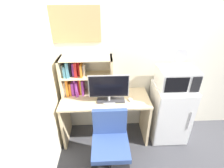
{
  "coord_description": "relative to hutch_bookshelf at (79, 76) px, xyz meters",
  "views": [
    {
      "loc": [
        -0.9,
        -2.36,
        2.17
      ],
      "look_at": [
        -0.8,
        -0.31,
        1.03
      ],
      "focal_mm": 26.85,
      "sensor_mm": 36.0,
      "label": 1
    }
  ],
  "objects": [
    {
      "name": "desk",
      "position": [
        0.37,
        -0.15,
        -0.54
      ],
      "size": [
        1.31,
        0.57,
        0.78
      ],
      "color": "beige",
      "rests_on": "ground_plane"
    },
    {
      "name": "monitor",
      "position": [
        0.42,
        -0.25,
        -0.07
      ],
      "size": [
        0.56,
        0.2,
        0.42
      ],
      "color": "#B7B7BC",
      "rests_on": "desk"
    },
    {
      "name": "microwave",
      "position": [
        1.39,
        -0.16,
        0.01
      ],
      "size": [
        0.52,
        0.41,
        0.29
      ],
      "color": "silver",
      "rests_on": "mini_fridge"
    },
    {
      "name": "wall_corkboard",
      "position": [
        -0.03,
        0.12,
        0.7
      ],
      "size": [
        0.74,
        0.02,
        0.48
      ],
      "primitive_type": "cube",
      "color": "tan"
    },
    {
      "name": "computer_mouse",
      "position": [
        0.73,
        -0.24,
        -0.28
      ],
      "size": [
        0.06,
        0.09,
        0.04
      ],
      "primitive_type": "ellipsoid",
      "color": "silver",
      "rests_on": "desk"
    },
    {
      "name": "desk_chair",
      "position": [
        0.42,
        -0.72,
        -0.7
      ],
      "size": [
        0.53,
        0.53,
        0.87
      ],
      "color": "black",
      "rests_on": "ground_plane"
    },
    {
      "name": "mini_fridge",
      "position": [
        1.39,
        -0.16,
        -0.61
      ],
      "size": [
        0.56,
        0.53,
        0.94
      ],
      "color": "white",
      "rests_on": "ground_plane"
    },
    {
      "name": "desk_fan",
      "position": [
        1.38,
        -0.17,
        0.32
      ],
      "size": [
        0.18,
        0.11,
        0.29
      ],
      "color": "silver",
      "rests_on": "microwave"
    },
    {
      "name": "keyboard",
      "position": [
        0.45,
        -0.23,
        -0.29
      ],
      "size": [
        0.4,
        0.14,
        0.02
      ],
      "primitive_type": "cube",
      "color": "#333338",
      "rests_on": "desk"
    },
    {
      "name": "hutch_bookshelf",
      "position": [
        0.0,
        0.0,
        0.0
      ],
      "size": [
        0.75,
        0.29,
        0.59
      ],
      "color": "beige",
      "rests_on": "desk"
    },
    {
      "name": "wall_back",
      "position": [
        1.67,
        0.15,
        0.22
      ],
      "size": [
        6.4,
        0.04,
        2.6
      ],
      "primitive_type": "cube",
      "color": "silver",
      "rests_on": "ground_plane"
    }
  ]
}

